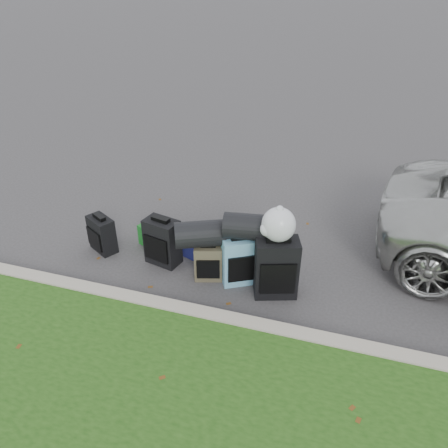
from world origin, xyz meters
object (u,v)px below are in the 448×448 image
(suitcase_olive, at_px, (208,262))
(suitcase_small_black, at_px, (102,234))
(suitcase_large_black_right, at_px, (276,268))
(tote_green, at_px, (150,235))
(suitcase_large_black_left, at_px, (162,242))
(tote_navy, at_px, (196,246))
(suitcase_teal, at_px, (240,260))

(suitcase_olive, bearing_deg, suitcase_small_black, 157.50)
(suitcase_large_black_right, height_order, tote_green, suitcase_large_black_right)
(suitcase_small_black, relative_size, suitcase_large_black_left, 0.79)
(suitcase_olive, bearing_deg, tote_navy, 112.31)
(suitcase_teal, xyz_separation_m, tote_navy, (-0.70, 0.33, -0.16))
(suitcase_large_black_right, bearing_deg, suitcase_small_black, 156.71)
(suitcase_large_black_left, bearing_deg, suitcase_olive, 0.85)
(tote_navy, bearing_deg, suitcase_small_black, -149.50)
(suitcase_olive, bearing_deg, suitcase_large_black_left, 151.23)
(suitcase_olive, relative_size, tote_green, 1.55)
(suitcase_small_black, bearing_deg, tote_green, 59.33)
(suitcase_teal, xyz_separation_m, suitcase_large_black_right, (0.46, -0.10, 0.06))
(suitcase_small_black, height_order, suitcase_olive, suitcase_small_black)
(suitcase_olive, height_order, tote_green, suitcase_olive)
(suitcase_small_black, xyz_separation_m, suitcase_olive, (1.58, -0.16, -0.01))
(tote_navy, bearing_deg, suitcase_teal, -5.11)
(suitcase_teal, distance_m, tote_navy, 0.79)
(suitcase_small_black, bearing_deg, suitcase_large_black_left, 28.32)
(tote_navy, bearing_deg, suitcase_large_black_right, -0.26)
(suitcase_teal, distance_m, suitcase_large_black_right, 0.48)
(suitcase_large_black_right, distance_m, tote_navy, 1.27)
(suitcase_large_black_left, xyz_separation_m, tote_green, (-0.35, 0.34, -0.16))
(suitcase_olive, bearing_deg, tote_green, 138.28)
(suitcase_large_black_right, relative_size, tote_navy, 2.39)
(suitcase_large_black_left, distance_m, suitcase_teal, 1.07)
(suitcase_small_black, height_order, tote_green, suitcase_small_black)
(suitcase_teal, height_order, tote_green, suitcase_teal)
(suitcase_large_black_left, height_order, tote_green, suitcase_large_black_left)
(suitcase_teal, bearing_deg, suitcase_large_black_right, -41.47)
(suitcase_large_black_left, distance_m, suitcase_olive, 0.70)
(suitcase_olive, xyz_separation_m, suitcase_teal, (0.39, 0.06, 0.08))
(suitcase_olive, distance_m, tote_green, 1.14)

